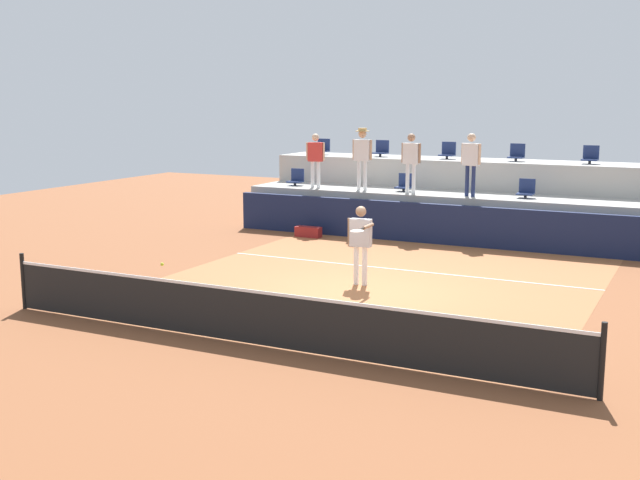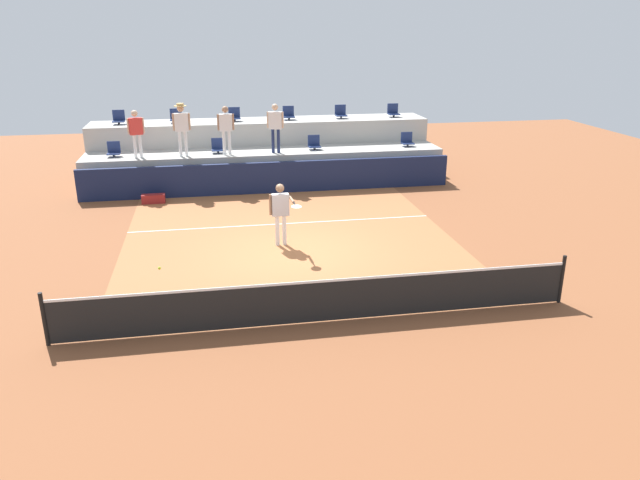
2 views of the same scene
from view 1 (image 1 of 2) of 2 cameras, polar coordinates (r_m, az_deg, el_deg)
The scene contains 22 objects.
ground_plane at distance 16.32m, azimuth 2.92°, elevation -3.79°, with size 40.00×40.00×0.00m, color brown.
court_inner_paint at distance 17.22m, azimuth 4.25°, elevation -3.06°, with size 9.00×10.00×0.01m, color #A36038.
court_service_line at distance 18.49m, azimuth 5.89°, elevation -2.15°, with size 9.00×0.06×0.00m, color silver.
tennis_net at distance 12.74m, azimuth -4.30°, elevation -5.50°, with size 10.48×0.08×1.07m.
sponsor_backboard at distance 21.74m, azimuth 9.26°, elevation 1.08°, with size 13.00×0.16×1.10m, color #141E42.
seating_tier_lower at distance 22.96m, azimuth 10.23°, elevation 1.72°, with size 13.00×1.80×1.25m, color #ADAAA3.
seating_tier_upper at distance 24.63m, azimuth 11.44°, elevation 3.24°, with size 13.00×1.80×2.10m, color #ADAAA3.
stadium_chair_lower_far_left at distance 24.81m, azimuth -1.73°, elevation 4.46°, with size 0.44×0.40×0.52m.
stadium_chair_lower_left at distance 23.34m, azimuth 6.12°, elevation 4.04°, with size 0.44×0.40×0.52m.
stadium_chair_lower_right at distance 22.37m, azimuth 14.64°, elevation 3.50°, with size 0.44×0.40×0.52m.
stadium_chair_upper_far_left at distance 26.33m, azimuth 0.18°, elevation 6.65°, with size 0.44×0.40×0.52m.
stadium_chair_upper_left at distance 25.47m, azimuth 4.44°, elevation 6.50°, with size 0.44×0.40×0.52m.
stadium_chair_upper_mid_left at distance 24.73m, azimuth 9.20°, elevation 6.29°, with size 0.44×0.40×0.52m.
stadium_chair_upper_mid_right at distance 24.19m, azimuth 13.99°, elevation 6.03°, with size 0.44×0.40×0.52m.
stadium_chair_upper_right at distance 23.83m, azimuth 18.91°, elevation 5.73°, with size 0.44×0.40×0.52m.
tennis_player at distance 16.73m, azimuth 2.93°, elevation 0.20°, with size 0.74×1.18×1.70m.
spectator_in_white at distance 24.01m, azimuth -0.33°, elevation 6.11°, with size 0.58×0.28×1.64m.
spectator_with_hat at distance 23.35m, azimuth 3.06°, elevation 6.37°, with size 0.62×0.44×1.83m.
spectator_in_grey at distance 22.80m, azimuth 6.58°, elevation 5.94°, with size 0.60×0.24×1.70m.
spectator_leaning_on_rail at distance 22.26m, azimuth 10.82°, elevation 5.80°, with size 0.60×0.29×1.74m.
tennis_ball at distance 15.81m, azimuth -11.31°, elevation -1.73°, with size 0.07×0.07×0.07m.
equipment_bag at distance 22.74m, azimuth -0.85°, elevation 0.59°, with size 0.76×0.28×0.30m, color maroon.
Camera 1 is at (6.30, -14.53, 3.94)m, focal length 44.41 mm.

